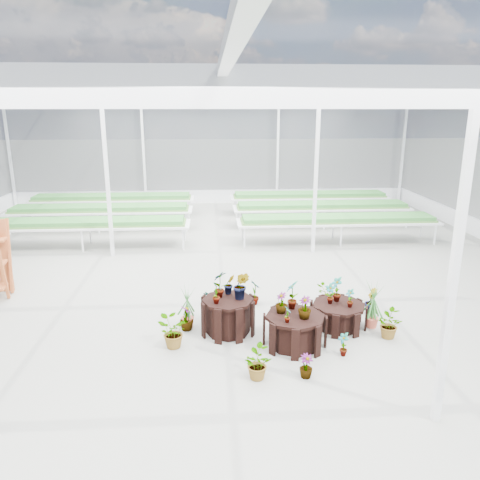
{
  "coord_description": "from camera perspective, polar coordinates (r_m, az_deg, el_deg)",
  "views": [
    {
      "loc": [
        -0.1,
        -9.45,
        4.2
      ],
      "look_at": [
        0.57,
        0.86,
        1.3
      ],
      "focal_mm": 35.0,
      "sensor_mm": 36.0,
      "label": 1
    }
  ],
  "objects": [
    {
      "name": "nursery_benches",
      "position": [
        17.07,
        -3.32,
        2.86
      ],
      "size": [
        16.0,
        7.0,
        0.84
      ],
      "primitive_type": null,
      "color": "silver",
      "rests_on": "ground"
    },
    {
      "name": "plinth_mid",
      "position": [
        8.76,
        6.69,
        -10.89
      ],
      "size": [
        1.29,
        1.29,
        0.59
      ],
      "primitive_type": "cylinder",
      "rotation": [
        0.0,
        0.0,
        -0.16
      ],
      "color": "black",
      "rests_on": "ground"
    },
    {
      "name": "ground_plane",
      "position": [
        10.34,
        -2.9,
        -8.31
      ],
      "size": [
        24.0,
        24.0,
        0.0
      ],
      "primitive_type": "plane",
      "color": "gray",
      "rests_on": "ground"
    },
    {
      "name": "steel_frame",
      "position": [
        9.64,
        -3.08,
        4.0
      ],
      "size": [
        18.0,
        24.0,
        4.5
      ],
      "primitive_type": null,
      "color": "silver",
      "rests_on": "ground"
    },
    {
      "name": "nursery_plants",
      "position": [
        9.11,
        4.55,
        -8.66
      ],
      "size": [
        4.58,
        3.43,
        1.25
      ],
      "color": "#2F6C2E",
      "rests_on": "ground"
    },
    {
      "name": "greenhouse_shell",
      "position": [
        9.64,
        -3.08,
        4.0
      ],
      "size": [
        18.0,
        24.0,
        4.5
      ],
      "primitive_type": null,
      "color": "white",
      "rests_on": "ground"
    },
    {
      "name": "plinth_tall",
      "position": [
        9.15,
        -1.49,
        -9.21
      ],
      "size": [
        1.33,
        1.33,
        0.69
      ],
      "primitive_type": "cylinder",
      "rotation": [
        0.0,
        0.0,
        0.38
      ],
      "color": "black",
      "rests_on": "ground"
    },
    {
      "name": "plinth_low",
      "position": [
        9.62,
        11.87,
        -8.98
      ],
      "size": [
        1.43,
        1.43,
        0.49
      ],
      "primitive_type": "cylinder",
      "rotation": [
        0.0,
        0.0,
        0.43
      ],
      "color": "black",
      "rests_on": "ground"
    }
  ]
}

